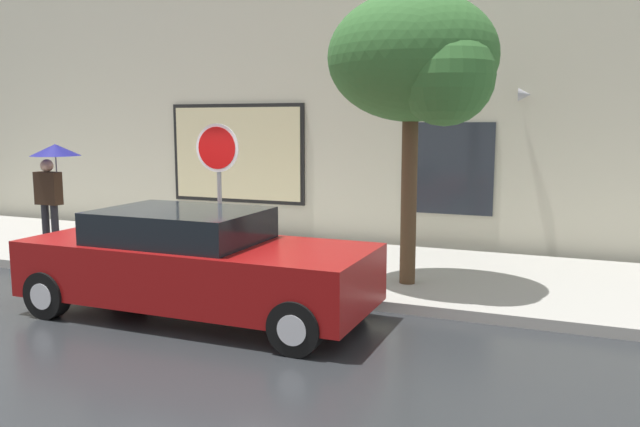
{
  "coord_description": "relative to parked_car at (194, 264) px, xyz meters",
  "views": [
    {
      "loc": [
        5.02,
        -7.13,
        2.59
      ],
      "look_at": [
        1.38,
        1.8,
        1.2
      ],
      "focal_mm": 35.43,
      "sensor_mm": 36.0,
      "label": 1
    }
  ],
  "objects": [
    {
      "name": "ground_plane",
      "position": [
        -0.34,
        0.11,
        -0.72
      ],
      "size": [
        60.0,
        60.0,
        0.0
      ],
      "primitive_type": "plane",
      "color": "#282B2D"
    },
    {
      "name": "parked_car",
      "position": [
        0.0,
        0.0,
        0.0
      ],
      "size": [
        4.74,
        1.89,
        1.44
      ],
      "color": "maroon",
      "rests_on": "ground"
    },
    {
      "name": "stop_sign",
      "position": [
        -0.56,
        1.58,
        1.14
      ],
      "size": [
        0.76,
        0.1,
        2.43
      ],
      "color": "gray",
      "rests_on": "sidewalk"
    },
    {
      "name": "sidewalk",
      "position": [
        -0.34,
        3.11,
        -0.65
      ],
      "size": [
        20.0,
        4.0,
        0.15
      ],
      "primitive_type": "cube",
      "color": "#A3A099",
      "rests_on": "ground"
    },
    {
      "name": "pedestrian_with_umbrella",
      "position": [
        -4.52,
        2.13,
        1.01
      ],
      "size": [
        0.95,
        0.92,
        2.04
      ],
      "color": "black",
      "rests_on": "sidewalk"
    },
    {
      "name": "building_facade",
      "position": [
        -0.36,
        5.61,
        2.76
      ],
      "size": [
        20.0,
        0.67,
        7.0
      ],
      "color": "beige",
      "rests_on": "ground"
    },
    {
      "name": "fire_hydrant",
      "position": [
        -2.73,
        1.73,
        -0.21
      ],
      "size": [
        0.3,
        0.44,
        0.74
      ],
      "color": "red",
      "rests_on": "sidewalk"
    },
    {
      "name": "street_tree",
      "position": [
        2.47,
        2.18,
        2.73
      ],
      "size": [
        2.51,
        2.14,
        4.34
      ],
      "color": "#4C3823",
      "rests_on": "sidewalk"
    }
  ]
}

